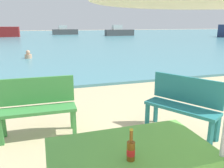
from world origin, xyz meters
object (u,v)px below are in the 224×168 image
(swimmer_person, at_px, (28,55))
(boat_ferry, at_px, (65,31))
(beer_bottle_amber, at_px, (131,149))
(boat_fishing_trawler, at_px, (119,32))
(bench_green_right, at_px, (38,103))
(picnic_table_green, at_px, (130,159))
(bench_teal_center, at_px, (183,102))

(swimmer_person, distance_m, boat_ferry, 24.60)
(beer_bottle_amber, relative_size, boat_fishing_trawler, 0.07)
(bench_green_right, distance_m, boat_ferry, 32.91)
(picnic_table_green, bearing_deg, bench_teal_center, 43.05)
(bench_green_right, bearing_deg, boat_fishing_trawler, 68.14)
(swimmer_person, relative_size, boat_ferry, 0.11)
(picnic_table_green, bearing_deg, swimmer_person, 96.71)
(picnic_table_green, relative_size, bench_green_right, 1.16)
(picnic_table_green, distance_m, bench_green_right, 2.20)
(beer_bottle_amber, xyz_separation_m, bench_teal_center, (1.58, 1.58, -0.31))
(boat_fishing_trawler, bearing_deg, bench_green_right, -111.86)
(bench_teal_center, height_order, swimmer_person, bench_teal_center)
(bench_green_right, height_order, swimmer_person, bench_green_right)
(picnic_table_green, relative_size, swimmer_person, 3.41)
(boat_ferry, bearing_deg, boat_fishing_trawler, -38.69)
(boat_ferry, bearing_deg, bench_green_right, -97.03)
(bench_green_right, bearing_deg, boat_ferry, 82.97)
(bench_teal_center, relative_size, boat_ferry, 0.32)
(swimmer_person, height_order, boat_ferry, boat_ferry)
(picnic_table_green, xyz_separation_m, boat_fishing_trawler, (10.12, 29.21, -0.05))
(bench_teal_center, distance_m, boat_fishing_trawler, 29.10)
(beer_bottle_amber, height_order, boat_fishing_trawler, boat_fishing_trawler)
(picnic_table_green, bearing_deg, beer_bottle_amber, -112.06)
(bench_teal_center, height_order, boat_fishing_trawler, boat_fishing_trawler)
(bench_teal_center, distance_m, bench_green_right, 2.38)
(bench_green_right, xyz_separation_m, boat_fishing_trawler, (10.90, 27.16, 0.06))
(beer_bottle_amber, distance_m, bench_teal_center, 2.26)
(beer_bottle_amber, relative_size, bench_green_right, 0.22)
(swimmer_person, bearing_deg, boat_ferry, 79.49)
(boat_ferry, bearing_deg, bench_teal_center, -92.98)
(boat_ferry, bearing_deg, beer_bottle_amber, -95.43)
(bench_teal_center, bearing_deg, boat_fishing_trawler, 72.80)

